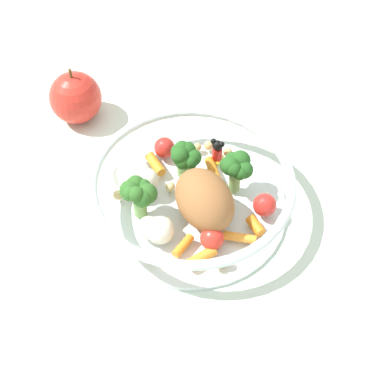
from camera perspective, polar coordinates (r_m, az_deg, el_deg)
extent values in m
plane|color=silver|center=(0.67, -1.70, -1.83)|extent=(2.40, 2.40, 0.00)
cylinder|color=white|center=(0.66, 0.00, -1.34)|extent=(0.22, 0.22, 0.01)
torus|color=white|center=(0.63, 0.00, 1.13)|extent=(0.23, 0.23, 0.01)
ellipsoid|color=#935B33|center=(0.63, 1.23, -0.80)|extent=(0.10, 0.10, 0.06)
cylinder|color=#7FAD5B|center=(0.64, -5.10, -1.39)|extent=(0.01, 0.01, 0.03)
sphere|color=#2D6023|center=(0.63, -6.06, 0.15)|extent=(0.02, 0.02, 0.02)
sphere|color=#2D6023|center=(0.62, -6.05, -0.10)|extent=(0.02, 0.02, 0.02)
sphere|color=#2D6023|center=(0.61, -5.47, -0.22)|extent=(0.02, 0.02, 0.02)
sphere|color=#2D6023|center=(0.62, -4.87, -0.54)|extent=(0.02, 0.02, 0.02)
sphere|color=#2D6023|center=(0.62, -4.43, -0.16)|extent=(0.02, 0.02, 0.02)
sphere|color=#2D6023|center=(0.63, -4.82, 0.56)|extent=(0.02, 0.02, 0.02)
sphere|color=#2D6023|center=(0.63, -5.54, 0.70)|extent=(0.02, 0.02, 0.02)
cylinder|color=#7FAD5B|center=(0.66, 4.19, 1.08)|extent=(0.01, 0.01, 0.03)
sphere|color=#23561E|center=(0.65, 3.63, 2.64)|extent=(0.02, 0.02, 0.02)
sphere|color=#23561E|center=(0.64, 3.78, 2.51)|extent=(0.02, 0.02, 0.02)
sphere|color=#23561E|center=(0.64, 4.10, 2.24)|extent=(0.02, 0.02, 0.02)
sphere|color=#23561E|center=(0.64, 4.72, 1.85)|extent=(0.02, 0.02, 0.02)
sphere|color=#23561E|center=(0.65, 5.15, 2.16)|extent=(0.02, 0.02, 0.02)
sphere|color=#23561E|center=(0.65, 4.93, 2.83)|extent=(0.02, 0.02, 0.02)
sphere|color=#23561E|center=(0.65, 4.76, 3.10)|extent=(0.02, 0.02, 0.02)
sphere|color=#23561E|center=(0.65, 3.98, 3.17)|extent=(0.02, 0.02, 0.02)
cylinder|color=#7FAD5B|center=(0.68, -0.77, 2.37)|extent=(0.02, 0.02, 0.02)
sphere|color=#23561E|center=(0.66, -1.25, 3.94)|extent=(0.02, 0.02, 0.02)
sphere|color=#23561E|center=(0.66, -1.18, 3.59)|extent=(0.02, 0.02, 0.02)
sphere|color=#23561E|center=(0.66, -0.86, 3.06)|extent=(0.02, 0.02, 0.02)
sphere|color=#23561E|center=(0.66, -0.40, 3.03)|extent=(0.02, 0.02, 0.02)
sphere|color=#23561E|center=(0.66, 0.12, 3.39)|extent=(0.02, 0.02, 0.02)
sphere|color=#23561E|center=(0.67, -0.46, 4.11)|extent=(0.02, 0.02, 0.02)
sphere|color=#23561E|center=(0.67, -0.97, 4.17)|extent=(0.02, 0.02, 0.02)
sphere|color=silver|center=(0.63, -4.21, -3.52)|extent=(0.03, 0.03, 0.03)
sphere|color=silver|center=(0.62, -3.20, -4.03)|extent=(0.02, 0.02, 0.02)
sphere|color=silver|center=(0.62, -3.15, -3.76)|extent=(0.03, 0.03, 0.03)
sphere|color=silver|center=(0.63, -2.78, -3.33)|extent=(0.02, 0.02, 0.02)
sphere|color=silver|center=(0.67, -6.35, 1.57)|extent=(0.03, 0.03, 0.03)
sphere|color=silver|center=(0.66, -5.79, 1.15)|extent=(0.03, 0.03, 0.03)
sphere|color=silver|center=(0.66, -4.47, 1.19)|extent=(0.03, 0.03, 0.03)
sphere|color=silver|center=(0.67, -5.00, 1.94)|extent=(0.02, 0.02, 0.02)
cube|color=yellow|center=(0.70, 2.45, 3.25)|extent=(0.01, 0.02, 0.00)
cylinder|color=red|center=(0.69, 2.48, 3.81)|extent=(0.01, 0.01, 0.02)
sphere|color=black|center=(0.68, 2.51, 4.58)|extent=(0.01, 0.01, 0.01)
sphere|color=black|center=(0.68, 2.12, 4.99)|extent=(0.01, 0.01, 0.01)
sphere|color=black|center=(0.68, 2.93, 4.68)|extent=(0.01, 0.01, 0.01)
cylinder|color=orange|center=(0.63, 4.68, -4.46)|extent=(0.04, 0.02, 0.01)
cylinder|color=orange|center=(0.62, -0.88, -5.29)|extent=(0.01, 0.03, 0.01)
cylinder|color=orange|center=(0.64, 6.24, -3.30)|extent=(0.03, 0.02, 0.01)
cylinder|color=orange|center=(0.61, 0.90, -6.43)|extent=(0.03, 0.03, 0.01)
cylinder|color=orange|center=(0.68, 2.07, 2.15)|extent=(0.03, 0.03, 0.01)
cylinder|color=orange|center=(0.69, -3.61, 2.74)|extent=(0.03, 0.03, 0.01)
sphere|color=red|center=(0.65, 7.13, -1.26)|extent=(0.03, 0.03, 0.03)
sphere|color=red|center=(0.62, 1.97, -4.56)|extent=(0.03, 0.03, 0.03)
sphere|color=red|center=(0.70, -2.72, 4.37)|extent=(0.03, 0.03, 0.03)
sphere|color=tan|center=(0.66, 0.24, 0.05)|extent=(0.01, 0.01, 0.01)
sphere|color=tan|center=(0.71, 0.51, 4.43)|extent=(0.01, 0.01, 0.01)
sphere|color=#D1B775|center=(0.67, -2.14, 0.51)|extent=(0.01, 0.01, 0.01)
sphere|color=#D1B775|center=(0.61, -4.10, -6.55)|extent=(0.01, 0.01, 0.01)
sphere|color=tan|center=(0.71, 1.75, 4.54)|extent=(0.01, 0.01, 0.01)
sphere|color=#D1B775|center=(0.61, 2.55, -7.14)|extent=(0.01, 0.01, 0.01)
sphere|color=tan|center=(0.70, 3.50, 3.95)|extent=(0.01, 0.01, 0.01)
sphere|color=tan|center=(0.61, 3.15, -6.78)|extent=(0.01, 0.01, 0.01)
sphere|color=tan|center=(0.67, -7.28, -0.29)|extent=(0.01, 0.01, 0.01)
sphere|color=red|center=(0.76, -11.34, 9.05)|extent=(0.07, 0.07, 0.07)
cylinder|color=brown|center=(0.74, -11.82, 11.32)|extent=(0.00, 0.00, 0.01)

